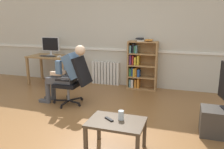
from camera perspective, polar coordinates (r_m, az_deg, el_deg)
ground_plane at (r=3.78m, az=-6.37°, el=-13.12°), size 18.00×18.00×0.00m
back_wall at (r=5.90m, az=4.14°, el=10.13°), size 12.00×0.13×2.70m
computer_desk at (r=6.31m, az=-14.71°, el=3.51°), size 1.14×0.68×0.76m
imac_monitor at (r=6.35m, az=-14.91°, el=7.07°), size 0.50×0.14×0.48m
keyboard at (r=6.18m, az=-15.56°, el=4.40°), size 0.41×0.12×0.02m
computer_mouse at (r=6.02m, az=-12.85°, el=4.38°), size 0.06×0.10×0.03m
bookshelf at (r=5.72m, az=6.96°, el=2.18°), size 0.71×0.29×1.25m
radiator at (r=6.11m, az=-1.63°, el=0.36°), size 0.75×0.08×0.60m
office_chair at (r=4.65m, az=-9.25°, el=-1.15°), size 0.77×0.61×0.98m
person_seated at (r=4.70m, az=-11.13°, el=0.46°), size 1.02×0.40×1.21m
coffee_table at (r=3.03m, az=1.05°, el=-12.39°), size 0.72×0.51×0.42m
drinking_glass at (r=3.02m, az=2.24°, el=-9.96°), size 0.07×0.07×0.12m
spare_remote at (r=3.03m, az=-0.73°, el=-10.93°), size 0.14×0.12×0.02m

